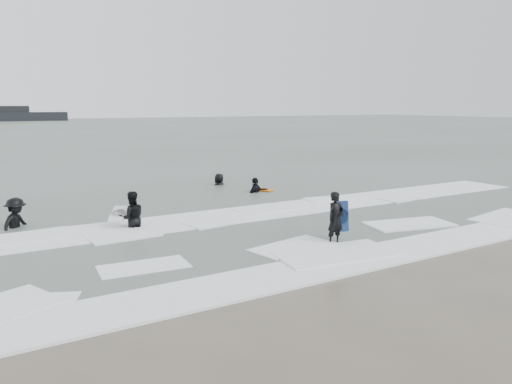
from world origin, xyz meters
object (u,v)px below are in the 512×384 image
surfer_centre (335,245)px  surfer_wading (132,229)px  surfer_breaker (17,229)px  surfer_right_near (256,193)px  vessel_horizon (7,116)px  surfer_right_far (219,186)px

surfer_centre → surfer_wading: (-4.85, 5.13, 0.00)m
surfer_breaker → surfer_right_near: size_ratio=1.02×
surfer_right_near → vessel_horizon: vessel_horizon is taller
surfer_right_near → surfer_wading: bearing=4.2°
surfer_right_near → surfer_right_far: 2.96m
surfer_centre → vessel_horizon: 140.04m
surfer_right_near → vessel_horizon: bearing=-114.2°
surfer_wading → vessel_horizon: vessel_horizon is taller
surfer_wading → vessel_horizon: bearing=-86.8°
surfer_breaker → vessel_horizon: bearing=40.8°
surfer_wading → surfer_breaker: 4.03m
surfer_right_far → vessel_horizon: size_ratio=0.06×
surfer_breaker → surfer_right_near: surfer_breaker is taller
surfer_centre → surfer_breaker: 10.98m
surfer_centre → surfer_wading: 7.05m
vessel_horizon → surfer_right_near: bearing=-89.4°
surfer_wading → surfer_breaker: bearing=-24.3°
surfer_wading → surfer_breaker: surfer_breaker is taller
surfer_centre → surfer_breaker: bearing=134.0°
surfer_centre → surfer_wading: surfer_wading is taller
surfer_breaker → surfer_centre: bearing=-85.7°
vessel_horizon → surfer_wading: bearing=-92.5°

